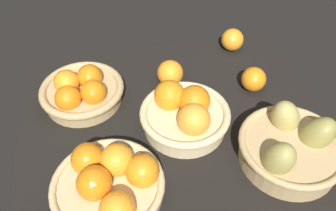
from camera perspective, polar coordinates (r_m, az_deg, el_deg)
The scene contains 8 objects.
market_tray at distance 94.11cm, azimuth 1.67°, elevation -3.51°, with size 84.00×72.00×3.00cm, color black.
basket_near_right at distance 98.98cm, azimuth -14.10°, elevation 2.35°, with size 23.53×23.53×10.05cm.
basket_far_right at distance 76.75cm, azimuth -9.63°, elevation -12.83°, with size 24.57×24.57×11.50cm.
basket_center at distance 88.97cm, azimuth 2.84°, elevation -1.32°, with size 23.55×23.55×11.60cm.
basket_far_left_pears at distance 86.91cm, azimuth 19.69°, elevation -6.44°, with size 25.07×25.07×13.50cm.
loose_orange_front_gap at distance 103.39cm, azimuth 13.99°, elevation 4.25°, with size 7.22×7.22×7.22cm, color orange.
loose_orange_back_gap at distance 118.09cm, azimuth 10.62°, elevation 10.66°, with size 7.40×7.40×7.40cm, color orange.
loose_orange_side_gap at distance 101.97cm, azimuth 0.36°, elevation 5.38°, with size 7.83×7.83×7.83cm, color orange.
Camera 1 is at (17.79, 59.63, 72.10)cm, focal length 36.77 mm.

